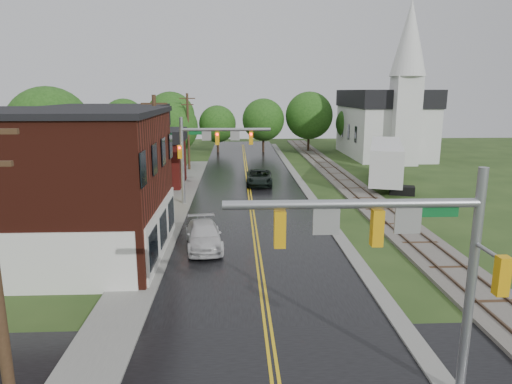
{
  "coord_description": "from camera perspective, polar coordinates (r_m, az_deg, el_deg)",
  "views": [
    {
      "loc": [
        -1.21,
        -10.08,
        9.25
      ],
      "look_at": [
        -0.07,
        15.78,
        3.5
      ],
      "focal_mm": 32.0,
      "sensor_mm": 36.0,
      "label": 1
    }
  ],
  "objects": [
    {
      "name": "tree_left_b",
      "position": [
        45.29,
        -24.25,
        6.96
      ],
      "size": [
        7.6,
        7.6,
        9.69
      ],
      "color": "black",
      "rests_on": "ground"
    },
    {
      "name": "church",
      "position": [
        67.34,
        16.05,
        9.14
      ],
      "size": [
        10.4,
        18.4,
        20.0
      ],
      "color": "silver",
      "rests_on": "ground"
    },
    {
      "name": "tree_left_e",
      "position": [
        56.67,
        -10.36,
        7.83
      ],
      "size": [
        6.4,
        6.4,
        8.16
      ],
      "color": "black",
      "rests_on": "ground"
    },
    {
      "name": "semi_trailer",
      "position": [
        47.84,
        15.92,
        3.87
      ],
      "size": [
        6.8,
        13.69,
        4.16
      ],
      "color": "black",
      "rests_on": "ground"
    },
    {
      "name": "pickup_white",
      "position": [
        27.76,
        -6.56,
        -5.43
      ],
      "size": [
        2.71,
        5.28,
        1.47
      ],
      "primitive_type": "imported",
      "rotation": [
        0.0,
        0.0,
        0.13
      ],
      "color": "silver",
      "rests_on": "ground"
    },
    {
      "name": "railroad",
      "position": [
        47.35,
        11.23,
        1.15
      ],
      "size": [
        3.2,
        80.0,
        0.3
      ],
      "color": "#59544C",
      "rests_on": "ground"
    },
    {
      "name": "utility_pole_c",
      "position": [
        54.56,
        -8.47,
        7.63
      ],
      "size": [
        1.8,
        0.28,
        9.0
      ],
      "color": "#382616",
      "rests_on": "ground"
    },
    {
      "name": "utility_pole_b",
      "position": [
        32.88,
        -12.32,
        4.32
      ],
      "size": [
        1.8,
        0.28,
        9.0
      ],
      "color": "#382616",
      "rests_on": "ground"
    },
    {
      "name": "yellow_house",
      "position": [
        37.87,
        -17.49,
        2.75
      ],
      "size": [
        8.0,
        7.0,
        6.4
      ],
      "primitive_type": "cube",
      "color": "tan",
      "rests_on": "ground"
    },
    {
      "name": "suv_dark",
      "position": [
        45.69,
        0.4,
        1.81
      ],
      "size": [
        2.73,
        5.55,
        1.52
      ],
      "primitive_type": "imported",
      "rotation": [
        0.0,
        0.0,
        -0.04
      ],
      "color": "black",
      "rests_on": "ground"
    },
    {
      "name": "traffic_signal_near",
      "position": [
        13.65,
        17.8,
        -6.39
      ],
      "size": [
        7.34,
        0.3,
        7.2
      ],
      "color": "gray",
      "rests_on": "ground"
    },
    {
      "name": "brick_building",
      "position": [
        27.97,
        -26.24,
        0.71
      ],
      "size": [
        14.3,
        10.3,
        8.3
      ],
      "color": "#45180E",
      "rests_on": "ground"
    },
    {
      "name": "traffic_signal_far",
      "position": [
        37.39,
        -6.0,
        5.89
      ],
      "size": [
        7.34,
        0.43,
        7.2
      ],
      "color": "gray",
      "rests_on": "ground"
    },
    {
      "name": "tree_left_c",
      "position": [
        51.77,
        -16.76,
        6.75
      ],
      "size": [
        6.0,
        6.0,
        7.65
      ],
      "color": "black",
      "rests_on": "ground"
    },
    {
      "name": "sidewalk_left",
      "position": [
        36.62,
        -10.28,
        -2.31
      ],
      "size": [
        2.4,
        50.0,
        0.12
      ],
      "primitive_type": "cube",
      "color": "gray",
      "rests_on": "ground"
    },
    {
      "name": "curb_right",
      "position": [
        46.49,
        5.7,
        0.99
      ],
      "size": [
        0.8,
        70.0,
        0.12
      ],
      "primitive_type": "cube",
      "color": "gray",
      "rests_on": "ground"
    },
    {
      "name": "darkred_building",
      "position": [
        46.47,
        -13.42,
        3.46
      ],
      "size": [
        7.0,
        6.0,
        4.4
      ],
      "primitive_type": "cube",
      "color": "#3F0F0C",
      "rests_on": "ground"
    },
    {
      "name": "main_road",
      "position": [
        41.15,
        -0.77,
        -0.47
      ],
      "size": [
        10.0,
        90.0,
        0.02
      ],
      "primitive_type": "cube",
      "color": "black",
      "rests_on": "ground"
    }
  ]
}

